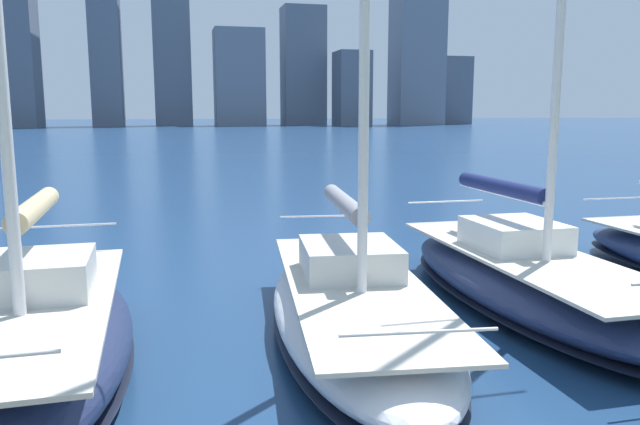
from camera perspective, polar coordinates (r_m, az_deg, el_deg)
city_skyline at (r=163.95m, az=-13.97°, el=14.63°), size 170.59×24.95×53.96m
sailboat_navy at (r=12.91m, az=18.25°, el=-5.44°), size 2.72×8.38×12.44m
sailboat_grey at (r=10.73m, az=3.13°, el=-8.25°), size 3.63×8.58×11.45m
sailboat_tan at (r=9.76m, az=-24.89°, el=-10.29°), size 2.89×7.33×11.46m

